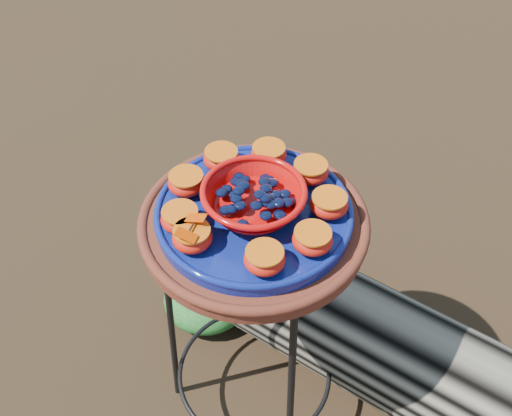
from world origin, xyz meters
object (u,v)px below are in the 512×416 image
Objects in this scene: red_bowl at (254,200)px; driftwood_log at (454,385)px; cobalt_plate at (254,214)px; terracotta_saucer at (254,225)px; plant_stand at (254,329)px.

red_bowl is 0.12× the size of driftwood_log.
driftwood_log is (0.44, 0.28, -0.60)m from cobalt_plate.
red_bowl is at bearing 0.00° from terracotta_saucer.
plant_stand is 0.42× the size of driftwood_log.
terracotta_saucer is at bearing 0.00° from cobalt_plate.
plant_stand is at bearing 0.00° from terracotta_saucer.
terracotta_saucer is at bearing -147.69° from driftwood_log.
terracotta_saucer is 1.17× the size of cobalt_plate.
red_bowl reaches higher than cobalt_plate.
driftwood_log is (0.44, 0.28, -0.56)m from terracotta_saucer.
cobalt_plate is (0.00, 0.00, 0.40)m from plant_stand.
plant_stand is 1.53× the size of terracotta_saucer.
driftwood_log is at bearing 32.31° from cobalt_plate.
plant_stand is at bearing -147.69° from driftwood_log.
red_bowl is 0.82m from driftwood_log.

